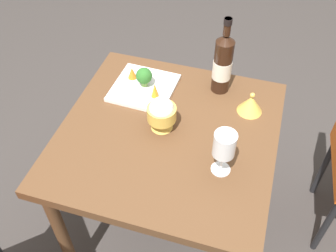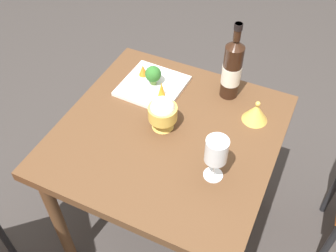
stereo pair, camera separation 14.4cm
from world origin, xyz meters
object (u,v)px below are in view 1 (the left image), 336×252
object	(u,v)px
wine_glass	(224,145)
carrot_garnish_right	(155,90)
wine_bottle	(223,63)
carrot_garnish_left	(132,73)
rice_bowl_lid	(251,104)
rice_bowl	(162,113)
broccoli_floret	(144,76)
serving_plate	(144,88)

from	to	relation	value
wine_glass	carrot_garnish_right	distance (m)	0.44
wine_bottle	carrot_garnish_left	distance (m)	0.39
wine_bottle	rice_bowl_lid	xyz separation A→B (m)	(0.14, -0.10, -0.10)
rice_bowl	carrot_garnish_right	xyz separation A→B (m)	(-0.07, 0.14, -0.02)
wine_glass	broccoli_floret	distance (m)	0.52
rice_bowl	carrot_garnish_right	world-z (taller)	rice_bowl
rice_bowl_lid	serving_plate	size ratio (longest dim) A/B	0.39
carrot_garnish_right	serving_plate	bearing A→B (deg)	145.30
broccoli_floret	carrot_garnish_right	distance (m)	0.08
rice_bowl	serving_plate	xyz separation A→B (m)	(-0.14, 0.19, -0.07)
rice_bowl_lid	wine_glass	bearing A→B (deg)	-99.10
rice_bowl_lid	carrot_garnish_right	bearing A→B (deg)	-173.39
rice_bowl	rice_bowl_lid	xyz separation A→B (m)	(0.31, 0.19, -0.04)
rice_bowl	serving_plate	world-z (taller)	rice_bowl
wine_glass	broccoli_floret	xyz separation A→B (m)	(-0.39, 0.33, -0.06)
carrot_garnish_left	carrot_garnish_right	bearing A→B (deg)	-33.18
rice_bowl	wine_glass	bearing A→B (deg)	-27.84
rice_bowl	rice_bowl_lid	bearing A→B (deg)	31.14
wine_glass	carrot_garnish_left	xyz separation A→B (m)	(-0.46, 0.36, -0.09)
serving_plate	carrot_garnish_left	xyz separation A→B (m)	(-0.07, 0.04, 0.03)
serving_plate	broccoli_floret	size ratio (longest dim) A/B	3.02
rice_bowl_lid	carrot_garnish_left	world-z (taller)	rice_bowl_lid
rice_bowl	rice_bowl_lid	distance (m)	0.36
rice_bowl_lid	carrot_garnish_right	size ratio (longest dim) A/B	1.51
rice_bowl	carrot_garnish_left	distance (m)	0.31
rice_bowl	carrot_garnish_left	bearing A→B (deg)	131.93
broccoli_floret	wine_glass	bearing A→B (deg)	-39.85
rice_bowl_lid	carrot_garnish_left	bearing A→B (deg)	175.44
rice_bowl	wine_bottle	bearing A→B (deg)	59.40
wine_bottle	serving_plate	xyz separation A→B (m)	(-0.31, -0.10, -0.13)
wine_glass	serving_plate	size ratio (longest dim) A/B	0.69
serving_plate	carrot_garnish_left	size ratio (longest dim) A/B	5.00
wine_glass	rice_bowl	distance (m)	0.30
broccoli_floret	serving_plate	bearing A→B (deg)	-103.93
broccoli_floret	carrot_garnish_right	world-z (taller)	broccoli_floret
wine_glass	rice_bowl_lid	distance (m)	0.34
wine_bottle	broccoli_floret	distance (m)	0.32
serving_plate	rice_bowl_lid	bearing A→B (deg)	-0.11
wine_glass	rice_bowl_lid	bearing A→B (deg)	80.90
carrot_garnish_right	wine_glass	bearing A→B (deg)	-40.02
rice_bowl_lid	broccoli_floret	distance (m)	0.45
carrot_garnish_left	rice_bowl	bearing A→B (deg)	-48.07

